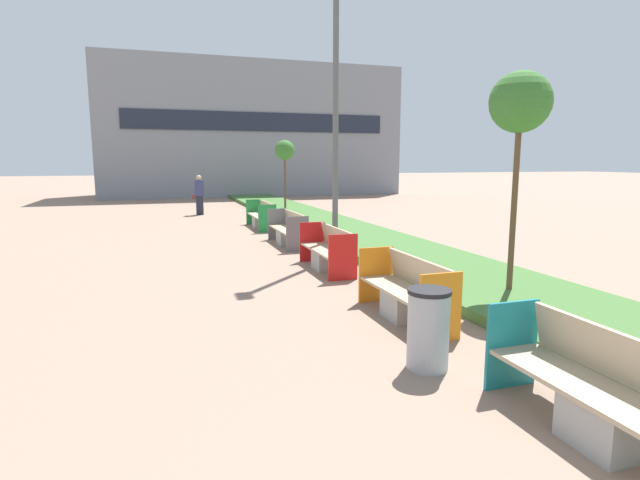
{
  "coord_description": "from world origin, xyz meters",
  "views": [
    {
      "loc": [
        -2.58,
        0.47,
        2.39
      ],
      "look_at": [
        0.9,
        11.15,
        0.6
      ],
      "focal_mm": 28.0,
      "sensor_mm": 36.0,
      "label": 1
    }
  ],
  "objects_px": {
    "bench_teal_frame": "(611,404)",
    "bench_grey_frame": "(288,232)",
    "litter_bin": "(428,329)",
    "bench_green_frame": "(262,217)",
    "bench_orange_frame": "(406,295)",
    "bench_red_frame": "(328,253)",
    "sapling_tree_near": "(520,105)",
    "pedestrian_walking": "(199,195)",
    "sapling_tree_far": "(285,151)",
    "street_lamp_post": "(336,85)"
  },
  "relations": [
    {
      "from": "street_lamp_post",
      "to": "sapling_tree_far",
      "type": "distance_m",
      "value": 11.72
    },
    {
      "from": "bench_red_frame",
      "to": "sapling_tree_near",
      "type": "xyz_separation_m",
      "value": [
        2.24,
        -3.22,
        2.92
      ]
    },
    {
      "from": "bench_red_frame",
      "to": "litter_bin",
      "type": "relative_size",
      "value": 2.26
    },
    {
      "from": "street_lamp_post",
      "to": "sapling_tree_far",
      "type": "xyz_separation_m",
      "value": [
        1.63,
        11.53,
        -1.32
      ]
    },
    {
      "from": "bench_teal_frame",
      "to": "litter_bin",
      "type": "height_order",
      "value": "litter_bin"
    },
    {
      "from": "bench_teal_frame",
      "to": "bench_grey_frame",
      "type": "distance_m",
      "value": 10.78
    },
    {
      "from": "bench_grey_frame",
      "to": "pedestrian_walking",
      "type": "relative_size",
      "value": 1.3
    },
    {
      "from": "bench_orange_frame",
      "to": "pedestrian_walking",
      "type": "xyz_separation_m",
      "value": [
        -1.75,
        16.2,
        0.53
      ]
    },
    {
      "from": "sapling_tree_far",
      "to": "pedestrian_walking",
      "type": "distance_m",
      "value": 4.44
    },
    {
      "from": "bench_orange_frame",
      "to": "bench_red_frame",
      "type": "bearing_deg",
      "value": 89.99
    },
    {
      "from": "street_lamp_post",
      "to": "litter_bin",
      "type": "bearing_deg",
      "value": -100.61
    },
    {
      "from": "bench_green_frame",
      "to": "street_lamp_post",
      "type": "height_order",
      "value": "street_lamp_post"
    },
    {
      "from": "bench_grey_frame",
      "to": "sapling_tree_near",
      "type": "distance_m",
      "value": 7.66
    },
    {
      "from": "litter_bin",
      "to": "street_lamp_post",
      "type": "height_order",
      "value": "street_lamp_post"
    },
    {
      "from": "bench_red_frame",
      "to": "litter_bin",
      "type": "distance_m",
      "value": 5.43
    },
    {
      "from": "bench_green_frame",
      "to": "litter_bin",
      "type": "height_order",
      "value": "litter_bin"
    },
    {
      "from": "bench_green_frame",
      "to": "sapling_tree_near",
      "type": "bearing_deg",
      "value": -78.05
    },
    {
      "from": "street_lamp_post",
      "to": "pedestrian_walking",
      "type": "distance_m",
      "value": 11.99
    },
    {
      "from": "bench_red_frame",
      "to": "pedestrian_walking",
      "type": "bearing_deg",
      "value": 97.97
    },
    {
      "from": "bench_teal_frame",
      "to": "sapling_tree_far",
      "type": "relative_size",
      "value": 0.72
    },
    {
      "from": "sapling_tree_far",
      "to": "pedestrian_walking",
      "type": "relative_size",
      "value": 1.9
    },
    {
      "from": "bench_red_frame",
      "to": "street_lamp_post",
      "type": "bearing_deg",
      "value": 63.65
    },
    {
      "from": "litter_bin",
      "to": "sapling_tree_far",
      "type": "relative_size",
      "value": 0.28
    },
    {
      "from": "bench_grey_frame",
      "to": "bench_red_frame",
      "type": "bearing_deg",
      "value": -90.03
    },
    {
      "from": "bench_orange_frame",
      "to": "bench_red_frame",
      "type": "xyz_separation_m",
      "value": [
        0.0,
        3.67,
        0.0
      ]
    },
    {
      "from": "litter_bin",
      "to": "sapling_tree_near",
      "type": "xyz_separation_m",
      "value": [
        2.87,
        2.17,
        2.82
      ]
    },
    {
      "from": "bench_grey_frame",
      "to": "sapling_tree_near",
      "type": "relative_size",
      "value": 0.59
    },
    {
      "from": "litter_bin",
      "to": "pedestrian_walking",
      "type": "distance_m",
      "value": 17.96
    },
    {
      "from": "bench_green_frame",
      "to": "pedestrian_walking",
      "type": "xyz_separation_m",
      "value": [
        -1.76,
        5.19,
        0.53
      ]
    },
    {
      "from": "bench_orange_frame",
      "to": "bench_grey_frame",
      "type": "relative_size",
      "value": 0.92
    },
    {
      "from": "pedestrian_walking",
      "to": "bench_teal_frame",
      "type": "bearing_deg",
      "value": -84.93
    },
    {
      "from": "sapling_tree_far",
      "to": "bench_red_frame",
      "type": "bearing_deg",
      "value": -99.95
    },
    {
      "from": "bench_orange_frame",
      "to": "sapling_tree_far",
      "type": "bearing_deg",
      "value": 82.24
    },
    {
      "from": "bench_grey_frame",
      "to": "bench_green_frame",
      "type": "height_order",
      "value": "same"
    },
    {
      "from": "bench_teal_frame",
      "to": "bench_green_frame",
      "type": "bearing_deg",
      "value": 90.0
    },
    {
      "from": "litter_bin",
      "to": "bench_green_frame",
      "type": "bearing_deg",
      "value": 87.16
    },
    {
      "from": "litter_bin",
      "to": "pedestrian_walking",
      "type": "xyz_separation_m",
      "value": [
        -1.12,
        17.92,
        0.43
      ]
    },
    {
      "from": "bench_teal_frame",
      "to": "bench_green_frame",
      "type": "height_order",
      "value": "same"
    },
    {
      "from": "pedestrian_walking",
      "to": "bench_green_frame",
      "type": "bearing_deg",
      "value": -71.28
    },
    {
      "from": "sapling_tree_far",
      "to": "litter_bin",
      "type": "bearing_deg",
      "value": -98.98
    },
    {
      "from": "street_lamp_post",
      "to": "bench_red_frame",
      "type": "bearing_deg",
      "value": -116.35
    },
    {
      "from": "bench_grey_frame",
      "to": "sapling_tree_near",
      "type": "height_order",
      "value": "sapling_tree_near"
    },
    {
      "from": "street_lamp_post",
      "to": "sapling_tree_near",
      "type": "bearing_deg",
      "value": -69.95
    },
    {
      "from": "bench_orange_frame",
      "to": "bench_red_frame",
      "type": "height_order",
      "value": "same"
    },
    {
      "from": "bench_orange_frame",
      "to": "sapling_tree_near",
      "type": "bearing_deg",
      "value": 11.14
    },
    {
      "from": "street_lamp_post",
      "to": "sapling_tree_far",
      "type": "height_order",
      "value": "street_lamp_post"
    },
    {
      "from": "bench_teal_frame",
      "to": "pedestrian_walking",
      "type": "xyz_separation_m",
      "value": [
        -1.76,
        19.82,
        0.52
      ]
    },
    {
      "from": "litter_bin",
      "to": "bench_grey_frame",
      "type": "bearing_deg",
      "value": 85.93
    },
    {
      "from": "bench_green_frame",
      "to": "sapling_tree_near",
      "type": "height_order",
      "value": "sapling_tree_near"
    },
    {
      "from": "litter_bin",
      "to": "sapling_tree_far",
      "type": "distance_m",
      "value": 18.53
    }
  ]
}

